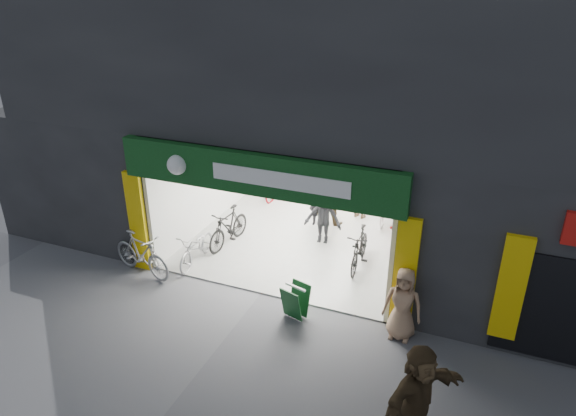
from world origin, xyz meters
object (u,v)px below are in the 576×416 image
Objects in this scene: bike_left_front at (197,247)px; parked_bike at (141,254)px; bike_right_front at (359,248)px; sandwich_board at (295,301)px; pedestrian_near at (403,304)px.

bike_left_front is 0.90× the size of parked_bike.
bike_right_front is (3.90, 1.38, 0.07)m from bike_left_front.
bike_left_front is 1.38m from parked_bike.
parked_bike is at bearing -166.78° from sandwich_board.
bike_left_front reaches higher than sandwich_board.
bike_left_front is at bearing -162.51° from bike_right_front.
bike_right_front is at bearing 16.08° from bike_left_front.
sandwich_board is (-2.23, -0.20, -0.38)m from pedestrian_near.
sandwich_board is (-0.73, -2.56, -0.10)m from bike_right_front.
bike_right_front is at bearing 90.10° from sandwich_board.
sandwich_board is at bearing -79.80° from parked_bike.
sandwich_board is (3.17, -1.18, -0.03)m from bike_left_front.
bike_left_front is at bearing 175.60° from sandwich_board.
bike_left_front is 3.38m from sandwich_board.
bike_right_front is 2.67m from sandwich_board.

